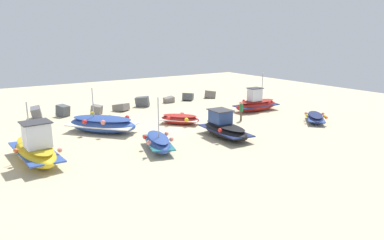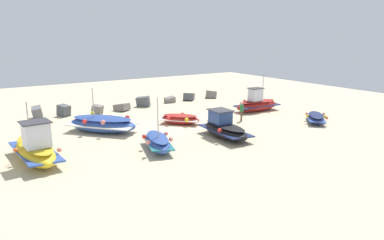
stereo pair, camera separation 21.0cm
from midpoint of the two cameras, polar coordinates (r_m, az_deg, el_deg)
name	(u,v)px [view 2 (the right image)]	position (r m, az deg, el deg)	size (l,w,h in m)	color
ground_plane	(175,125)	(28.28, -2.55, -0.79)	(59.83, 59.83, 0.00)	beige
fishing_boat_0	(35,149)	(21.84, -24.20, -4.34)	(2.40, 5.55, 3.43)	gold
fishing_boat_1	(224,128)	(24.76, 5.60, -1.38)	(2.42, 4.64, 1.97)	black
fishing_boat_2	(180,119)	(28.38, -1.77, 0.17)	(3.16, 3.21, 0.91)	maroon
fishing_boat_3	(257,104)	(33.85, 10.84, 2.63)	(4.81, 2.15, 3.73)	maroon
fishing_boat_4	(316,118)	(30.80, 19.95, 0.33)	(3.40, 3.32, 0.80)	navy
fishing_boat_5	(102,124)	(26.86, -14.35, -0.61)	(5.12, 5.42, 3.39)	#2D4C9E
fishing_boat_6	(158,142)	(22.16, -5.42, -3.64)	(2.35, 4.02, 3.48)	#2D4C9E
person_walking	(242,110)	(29.58, 8.39, 1.60)	(0.32, 0.32, 1.64)	brown
breakwater_rocks	(133,104)	(35.28, -9.51, 2.69)	(20.13, 3.02, 1.25)	slate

